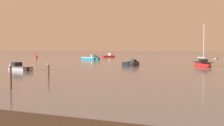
# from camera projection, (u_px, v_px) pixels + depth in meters

# --- Properties ---
(motorboat_moored_0) EXTENTS (6.62, 4.21, 2.15)m
(motorboat_moored_0) POSITION_uv_depth(u_px,v_px,m) (93.00, 59.00, 95.91)
(motorboat_moored_0) COLOR #197084
(motorboat_moored_0) RESTS_ON ground
(rowboat_moored_2) EXTENTS (1.85, 3.90, 0.59)m
(rowboat_moored_2) POSITION_uv_depth(u_px,v_px,m) (216.00, 58.00, 106.10)
(rowboat_moored_2) COLOR white
(rowboat_moored_2) RESTS_ON ground
(motorboat_moored_2) EXTENTS (4.35, 5.52, 2.03)m
(motorboat_moored_2) POSITION_uv_depth(u_px,v_px,m) (110.00, 56.00, 123.71)
(motorboat_moored_2) COLOR red
(motorboat_moored_2) RESTS_ON ground
(sailboat_moored_1) EXTENTS (5.27, 6.92, 7.61)m
(sailboat_moored_1) POSITION_uv_depth(u_px,v_px,m) (203.00, 64.00, 61.32)
(sailboat_moored_1) COLOR red
(sailboat_moored_1) RESTS_ON ground
(motorboat_moored_5) EXTENTS (2.91, 5.85, 1.92)m
(motorboat_moored_5) POSITION_uv_depth(u_px,v_px,m) (132.00, 64.00, 63.84)
(motorboat_moored_5) COLOR black
(motorboat_moored_5) RESTS_ON ground
(motorboat_moored_6) EXTENTS (4.77, 2.77, 1.72)m
(motorboat_moored_6) POSITION_uv_depth(u_px,v_px,m) (18.00, 69.00, 49.67)
(motorboat_moored_6) COLOR gray
(motorboat_moored_6) RESTS_ON ground
(channel_buoy) EXTENTS (0.90, 0.90, 2.30)m
(channel_buoy) POSITION_uv_depth(u_px,v_px,m) (36.00, 57.00, 114.27)
(channel_buoy) COLOR red
(channel_buoy) RESTS_ON ground
(mooring_post_near) EXTENTS (0.22, 0.22, 2.06)m
(mooring_post_near) POSITION_uv_depth(u_px,v_px,m) (11.00, 77.00, 26.96)
(mooring_post_near) COLOR #503323
(mooring_post_near) RESTS_ON ground
(mooring_post_left) EXTENTS (0.22, 0.22, 1.70)m
(mooring_post_left) POSITION_uv_depth(u_px,v_px,m) (48.00, 71.00, 36.29)
(mooring_post_left) COLOR #463323
(mooring_post_left) RESTS_ON ground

